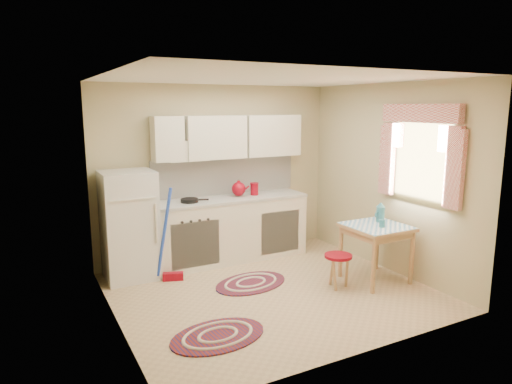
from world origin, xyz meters
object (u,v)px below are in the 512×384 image
table (375,253)px  stool (338,271)px  base_cabinets (230,230)px  fridge (129,225)px

table → stool: bearing=177.1°
base_cabinets → table: (1.30, -1.61, -0.08)m
table → stool: table is taller
base_cabinets → table: size_ratio=3.12×
fridge → base_cabinets: bearing=2.0°
base_cabinets → table: bearing=-51.0°
stool → fridge: bearing=144.8°
fridge → base_cabinets: fridge is taller
fridge → table: fridge is taller
fridge → stool: bearing=-35.2°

